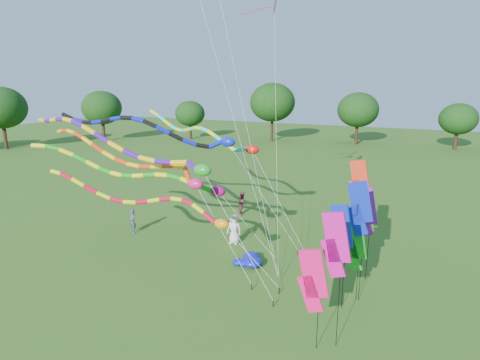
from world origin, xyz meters
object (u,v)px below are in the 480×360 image
at_px(blue_nylon_heap, 251,260).
at_px(person_a, 234,229).
at_px(tube_kite_orange, 135,160).
at_px(tube_kite_red, 156,203).
at_px(person_b, 133,221).
at_px(person_c, 243,203).

relative_size(blue_nylon_heap, person_a, 0.82).
height_order(tube_kite_orange, person_a, tube_kite_orange).
height_order(blue_nylon_heap, person_a, person_a).
distance_m(tube_kite_red, person_b, 6.64).
bearing_deg(blue_nylon_heap, tube_kite_red, -145.78).
xyz_separation_m(person_b, person_c, (4.73, 6.53, 0.06)).
distance_m(tube_kite_red, person_c, 10.50).
height_order(tube_kite_red, tube_kite_orange, tube_kite_orange).
bearing_deg(person_c, person_a, -176.68).
relative_size(tube_kite_red, person_c, 7.21).
distance_m(person_a, person_b, 6.81).
bearing_deg(tube_kite_red, person_c, 85.74).
bearing_deg(blue_nylon_heap, tube_kite_orange, -170.76).
height_order(blue_nylon_heap, person_c, person_c).
bearing_deg(tube_kite_orange, person_a, 46.90).
xyz_separation_m(tube_kite_red, blue_nylon_heap, (3.98, 2.70, -3.37)).
relative_size(blue_nylon_heap, person_c, 0.88).
bearing_deg(person_b, person_a, 35.98).
bearing_deg(tube_kite_orange, person_c, 84.25).
bearing_deg(tube_kite_red, person_a, 64.39).
distance_m(tube_kite_red, blue_nylon_heap, 5.87).
xyz_separation_m(person_a, person_b, (-6.68, -1.30, -0.12)).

